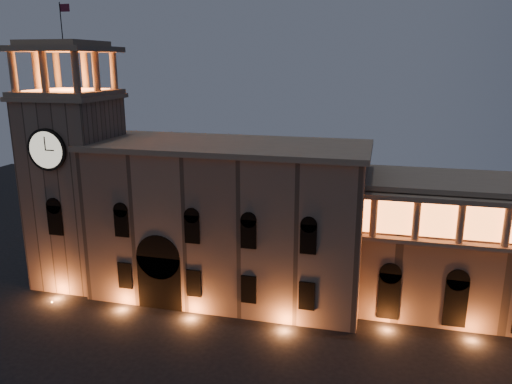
% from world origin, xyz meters
% --- Properties ---
extents(government_building, '(30.80, 12.80, 17.60)m').
position_xyz_m(government_building, '(-2.08, 21.93, 8.77)').
color(government_building, '#856A57').
rests_on(government_building, ground).
extents(clock_tower, '(9.80, 9.80, 32.40)m').
position_xyz_m(clock_tower, '(-20.50, 20.98, 12.50)').
color(clock_tower, '#856A57').
rests_on(clock_tower, ground).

